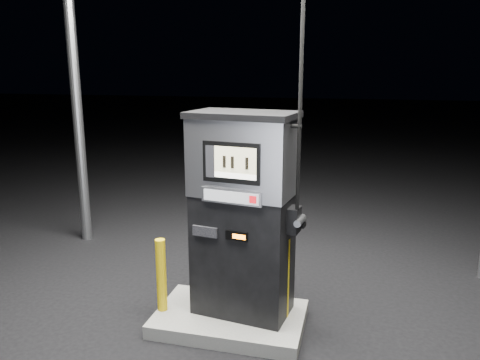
# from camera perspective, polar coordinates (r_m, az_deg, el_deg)

# --- Properties ---
(ground) EXTENTS (80.00, 80.00, 0.00)m
(ground) POSITION_cam_1_polar(r_m,az_deg,el_deg) (5.38, -1.23, -17.25)
(ground) COLOR black
(ground) RESTS_ON ground
(pump_island) EXTENTS (1.60, 1.00, 0.15)m
(pump_island) POSITION_cam_1_polar(r_m,az_deg,el_deg) (5.34, -1.23, -16.56)
(pump_island) COLOR #60605B
(pump_island) RESTS_ON ground
(fuel_dispenser) EXTENTS (1.24, 0.79, 4.51)m
(fuel_dispenser) POSITION_cam_1_polar(r_m,az_deg,el_deg) (4.91, 0.40, -4.06)
(fuel_dispenser) COLOR black
(fuel_dispenser) RESTS_ON pump_island
(bollard_left) EXTENTS (0.13, 0.13, 0.82)m
(bollard_left) POSITION_cam_1_polar(r_m,az_deg,el_deg) (5.25, -9.57, -11.36)
(bollard_left) COLOR gold
(bollard_left) RESTS_ON pump_island
(bollard_right) EXTENTS (0.12, 0.12, 0.88)m
(bollard_right) POSITION_cam_1_polar(r_m,az_deg,el_deg) (5.06, 5.36, -11.80)
(bollard_right) COLOR gold
(bollard_right) RESTS_ON pump_island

